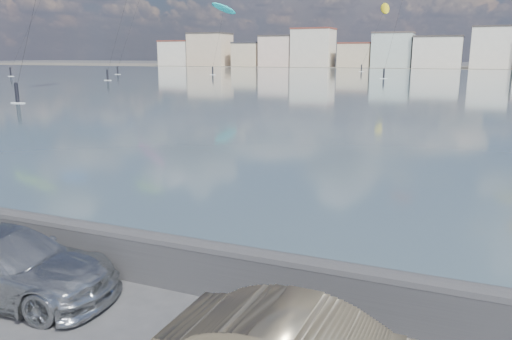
# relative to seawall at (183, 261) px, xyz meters

# --- Properties ---
(bay_water) EXTENTS (500.00, 177.00, 0.00)m
(bay_water) POSITION_rel_seawall_xyz_m (0.00, 88.80, -0.58)
(bay_water) COLOR #446068
(bay_water) RESTS_ON ground
(far_shore_strip) EXTENTS (500.00, 60.00, 0.00)m
(far_shore_strip) POSITION_rel_seawall_xyz_m (0.00, 197.30, -0.57)
(far_shore_strip) COLOR #4C473D
(far_shore_strip) RESTS_ON ground
(seawall) EXTENTS (400.00, 0.36, 1.08)m
(seawall) POSITION_rel_seawall_xyz_m (0.00, 0.00, 0.00)
(seawall) COLOR #28282B
(seawall) RESTS_ON ground
(far_buildings) EXTENTS (240.79, 13.26, 14.60)m
(far_buildings) POSITION_rel_seawall_xyz_m (1.31, 183.30, 5.44)
(far_buildings) COLOR beige
(far_buildings) RESTS_ON ground
(car_silver) EXTENTS (4.68, 2.35, 1.30)m
(car_silver) POSITION_rel_seawall_xyz_m (-2.94, -1.57, 0.07)
(car_silver) COLOR #A6AAAE
(car_silver) RESTS_ON ground
(kitesurfer_3) EXTENTS (4.86, 11.78, 17.07)m
(kitesurfer_3) POSITION_rel_seawall_xyz_m (-50.54, 104.00, 14.43)
(kitesurfer_3) COLOR #19BFBF
(kitesurfer_3) RESTS_ON ground
(kitesurfer_9) EXTENTS (6.41, 18.33, 20.37)m
(kitesurfer_9) POSITION_rel_seawall_xyz_m (-19.44, 146.40, 16.91)
(kitesurfer_9) COLOR yellow
(kitesurfer_9) RESTS_ON ground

